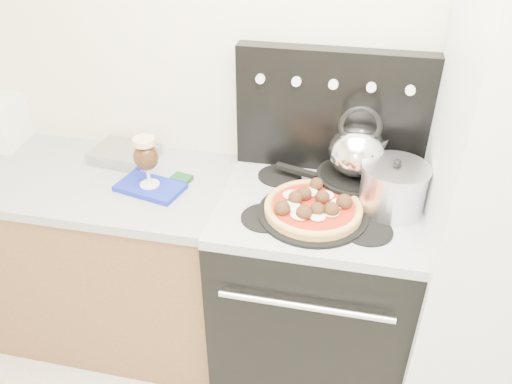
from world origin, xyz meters
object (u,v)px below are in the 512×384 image
(base_cabinet, at_px, (81,256))
(oven_mitt, at_px, (150,187))
(skillet, at_px, (353,180))
(tea_kettle, at_px, (358,147))
(stove_body, at_px, (312,293))
(pizza_pan, at_px, (313,213))
(pizza, at_px, (313,206))
(beer_glass, at_px, (147,162))
(stock_pot, at_px, (393,189))

(base_cabinet, bearing_deg, oven_mitt, -7.01)
(skillet, bearing_deg, tea_kettle, 0.00)
(oven_mitt, bearing_deg, skillet, 11.99)
(stove_body, relative_size, pizza_pan, 2.19)
(oven_mitt, distance_m, pizza, 0.66)
(stove_body, bearing_deg, pizza, -100.30)
(pizza_pan, distance_m, pizza, 0.03)
(skillet, distance_m, tea_kettle, 0.15)
(beer_glass, bearing_deg, pizza, -5.46)
(base_cabinet, height_order, oven_mitt, oven_mitt)
(base_cabinet, height_order, pizza, pizza)
(oven_mitt, distance_m, beer_glass, 0.12)
(base_cabinet, relative_size, skillet, 4.89)
(pizza_pan, bearing_deg, pizza, 0.00)
(beer_glass, distance_m, tea_kettle, 0.81)
(pizza_pan, distance_m, tea_kettle, 0.31)
(beer_glass, relative_size, pizza_pan, 0.52)
(oven_mitt, distance_m, skillet, 0.81)
(pizza_pan, height_order, stock_pot, stock_pot)
(base_cabinet, relative_size, stove_body, 1.65)
(pizza_pan, bearing_deg, oven_mitt, 174.54)
(beer_glass, relative_size, stock_pot, 0.90)
(stock_pot, bearing_deg, skillet, 137.35)
(pizza_pan, bearing_deg, stove_body, 79.70)
(beer_glass, xyz_separation_m, pizza, (0.66, -0.06, -0.07))
(pizza, distance_m, tea_kettle, 0.30)
(tea_kettle, height_order, stock_pot, tea_kettle)
(stove_body, distance_m, skillet, 0.54)
(pizza_pan, bearing_deg, tea_kettle, 60.06)
(oven_mitt, bearing_deg, pizza_pan, -5.46)
(stove_body, relative_size, pizza, 2.49)
(oven_mitt, relative_size, beer_glass, 1.25)
(oven_mitt, relative_size, stock_pot, 1.12)
(base_cabinet, bearing_deg, stove_body, -1.30)
(stove_body, distance_m, oven_mitt, 0.82)
(base_cabinet, height_order, stock_pot, stock_pot)
(pizza_pan, xyz_separation_m, pizza, (0.00, 0.00, 0.03))
(skillet, relative_size, stock_pot, 1.27)
(pizza, xyz_separation_m, stock_pot, (0.27, 0.10, 0.05))
(tea_kettle, bearing_deg, pizza, -121.51)
(stove_body, relative_size, skillet, 2.97)
(base_cabinet, xyz_separation_m, tea_kettle, (1.22, 0.11, 0.66))
(pizza, bearing_deg, pizza_pan, 0.00)
(pizza_pan, relative_size, skillet, 1.35)
(beer_glass, height_order, pizza_pan, beer_glass)
(tea_kettle, bearing_deg, beer_glass, -169.58)
(pizza_pan, bearing_deg, stock_pot, 20.22)
(oven_mitt, height_order, tea_kettle, tea_kettle)
(pizza_pan, distance_m, stock_pot, 0.30)
(base_cabinet, distance_m, stock_pot, 1.48)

